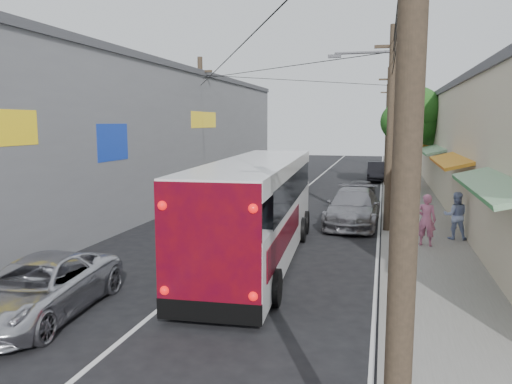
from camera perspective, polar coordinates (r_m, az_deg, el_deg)
ground at (r=9.66m, az=-19.68°, el=-19.24°), size 120.00×120.00×0.00m
sidewalk at (r=27.44m, az=17.36°, el=-1.40°), size 3.00×80.00×0.12m
building_right at (r=29.70m, az=26.12°, el=4.84°), size 7.09×40.00×6.25m
building_left at (r=28.45m, az=-14.00°, el=6.32°), size 7.20×36.00×7.25m
utility_poles at (r=27.45m, az=10.57°, el=7.36°), size 11.80×45.28×8.00m
street_tree at (r=33.13m, az=17.82°, el=8.14°), size 4.40×4.00×6.60m
coach_bus at (r=15.72m, az=0.21°, el=-1.92°), size 3.09×11.19×3.19m
jeepney at (r=12.40m, az=-23.69°, el=-10.04°), size 2.55×4.87×1.31m
parked_suv at (r=21.66m, az=11.04°, el=-1.73°), size 2.31×5.31×1.52m
parked_car_mid at (r=27.33m, az=11.75°, el=-0.00°), size 1.73×3.87×1.29m
parked_car_far at (r=38.61m, az=13.74°, el=2.31°), size 1.55×4.29×1.41m
pedestrian_near at (r=18.16m, az=18.88°, el=-3.03°), size 0.74×0.58×1.80m
pedestrian_far at (r=19.55m, az=21.86°, el=-2.52°), size 0.85×0.67×1.74m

